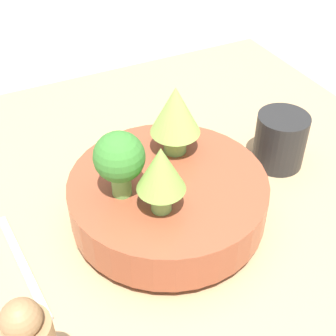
# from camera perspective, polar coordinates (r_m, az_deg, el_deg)

# --- Properties ---
(ground_plane) EXTENTS (6.00, 6.00, 0.00)m
(ground_plane) POSITION_cam_1_polar(r_m,az_deg,el_deg) (0.66, -0.44, -6.79)
(ground_plane) COLOR #ADA89E
(table) EXTENTS (0.80, 0.83, 0.03)m
(table) POSITION_cam_1_polar(r_m,az_deg,el_deg) (0.65, -0.45, -5.83)
(table) COLOR tan
(table) RESTS_ON ground_plane
(bowl) EXTENTS (0.25, 0.25, 0.07)m
(bowl) POSITION_cam_1_polar(r_m,az_deg,el_deg) (0.59, 0.00, -3.66)
(bowl) COLOR brown
(bowl) RESTS_ON table
(broccoli_floret_front) EXTENTS (0.06, 0.06, 0.08)m
(broccoli_floret_front) POSITION_cam_1_polar(r_m,az_deg,el_deg) (0.53, -5.95, 1.09)
(broccoli_floret_front) COLOR #6BA34C
(broccoli_floret_front) RESTS_ON bowl
(romanesco_piece_near) EXTENTS (0.06, 0.06, 0.09)m
(romanesco_piece_near) POSITION_cam_1_polar(r_m,az_deg,el_deg) (0.50, -0.86, -0.47)
(romanesco_piece_near) COLOR #7AB256
(romanesco_piece_near) RESTS_ON bowl
(romanesco_piece_far) EXTENTS (0.06, 0.06, 0.10)m
(romanesco_piece_far) POSITION_cam_1_polar(r_m,az_deg,el_deg) (0.59, 0.91, 6.71)
(romanesco_piece_far) COLOR #7AB256
(romanesco_piece_far) RESTS_ON bowl
(cup) EXTENTS (0.08, 0.08, 0.08)m
(cup) POSITION_cam_1_polar(r_m,az_deg,el_deg) (0.71, 13.51, 3.32)
(cup) COLOR black
(cup) RESTS_ON table
(fork) EXTENTS (0.18, 0.03, 0.01)m
(fork) POSITION_cam_1_polar(r_m,az_deg,el_deg) (0.59, -17.28, -11.17)
(fork) COLOR #B2B2B7
(fork) RESTS_ON table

